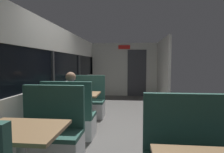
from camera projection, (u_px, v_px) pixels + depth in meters
ground_plane at (117, 130)px, 4.02m from camera, size 3.30×9.20×0.02m
carriage_window_panel_left at (52, 78)px, 4.08m from camera, size 0.09×8.48×2.30m
carriage_end_bulkhead at (125, 70)px, 8.09m from camera, size 2.90×0.11×2.30m
carriage_aisle_panel_right at (163, 71)px, 6.77m from camera, size 0.08×2.40×2.30m
dining_table_near_window at (21, 137)px, 1.98m from camera, size 0.90×0.70×0.74m
bench_near_window_facing_entry at (50, 139)px, 2.70m from camera, size 0.95×0.50×1.10m
dining_table_mid_window at (79, 98)px, 4.25m from camera, size 0.90×0.70×0.74m
bench_mid_window_facing_end at (70, 120)px, 3.58m from camera, size 0.95×0.50×1.10m
bench_mid_window_facing_entry at (87, 104)px, 4.97m from camera, size 0.95×0.50×1.10m
seated_passenger at (71, 109)px, 3.64m from camera, size 0.47×0.55×1.26m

